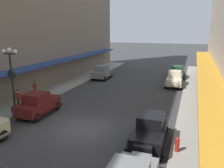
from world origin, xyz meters
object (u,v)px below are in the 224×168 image
pedestrian_0 (35,89)px  pedestrian_1 (18,99)px  parked_car_6 (38,103)px  lamp_post_with_clock (12,78)px  parked_car_4 (102,72)px  parked_car_0 (175,79)px  parked_car_1 (177,72)px  parked_car_3 (150,130)px  fire_hydrant (177,144)px

pedestrian_0 → pedestrian_1: 3.42m
parked_car_6 → lamp_post_with_clock: (-1.89, -0.50, 2.04)m
lamp_post_with_clock → parked_car_4: bearing=84.0°
parked_car_0 → parked_car_1: 4.49m
parked_car_3 → pedestrian_1: size_ratio=2.56×
parked_car_3 → pedestrian_1: (-11.32, 2.04, 0.07)m
parked_car_3 → pedestrian_0: 13.30m
lamp_post_with_clock → pedestrian_0: (-1.01, 3.91, -1.97)m
pedestrian_0 → parked_car_4: bearing=76.7°
parked_car_6 → pedestrian_0: parked_car_6 is taller
parked_car_3 → pedestrian_1: parked_car_3 is taller
parked_car_0 → lamp_post_with_clock: lamp_post_with_clock is taller
parked_car_0 → pedestrian_0: parked_car_0 is taller
pedestrian_0 → pedestrian_1: (0.86, -3.31, 0.00)m
parked_car_4 → pedestrian_1: bearing=-96.9°
parked_car_1 → fire_hydrant: 20.24m
pedestrian_0 → parked_car_0: bearing=38.7°
parked_car_0 → parked_car_3: 15.20m
parked_car_4 → lamp_post_with_clock: bearing=-96.0°
parked_car_1 → fire_hydrant: bearing=-85.7°
parked_car_0 → pedestrian_1: (-11.43, -13.16, 0.07)m
parked_car_3 → pedestrian_1: bearing=169.8°
parked_car_0 → parked_car_6: same height
lamp_post_with_clock → pedestrian_0: size_ratio=3.09×
parked_car_1 → parked_car_6: (-9.36, -17.75, 0.00)m
parked_car_1 → pedestrian_1: parked_car_1 is taller
parked_car_4 → fire_hydrant: (11.18, -16.75, -0.38)m
parked_car_1 → parked_car_3: (-0.08, -19.69, 0.00)m
fire_hydrant → pedestrian_0: bearing=157.0°
parked_car_4 → pedestrian_0: (-2.58, -10.91, 0.07)m
parked_car_6 → pedestrian_0: size_ratio=2.57×
parked_car_0 → parked_car_4: bearing=173.8°
parked_car_4 → fire_hydrant: 20.14m
parked_car_3 → fire_hydrant: parked_car_3 is taller
parked_car_6 → fire_hydrant: (10.86, -2.43, -0.38)m
pedestrian_1 → parked_car_3: bearing=-10.2°
parked_car_3 → parked_car_4: (-9.60, 16.26, 0.00)m
parked_car_6 → fire_hydrant: parked_car_6 is taller
parked_car_0 → parked_car_1: size_ratio=1.00×
parked_car_0 → fire_hydrant: size_ratio=5.24×
pedestrian_0 → pedestrian_1: bearing=-75.5°
parked_car_4 → parked_car_0: bearing=-6.2°
pedestrian_1 → parked_car_6: bearing=-2.8°
fire_hydrant → pedestrian_0: size_ratio=0.49×
parked_car_6 → parked_car_3: bearing=-11.8°
parked_car_0 → parked_car_6: (-9.39, -13.26, 0.00)m
parked_car_0 → pedestrian_1: parked_car_0 is taller
parked_car_0 → parked_car_6: bearing=-125.3°
parked_car_4 → pedestrian_1: 14.32m
parked_car_3 → parked_car_6: bearing=168.2°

